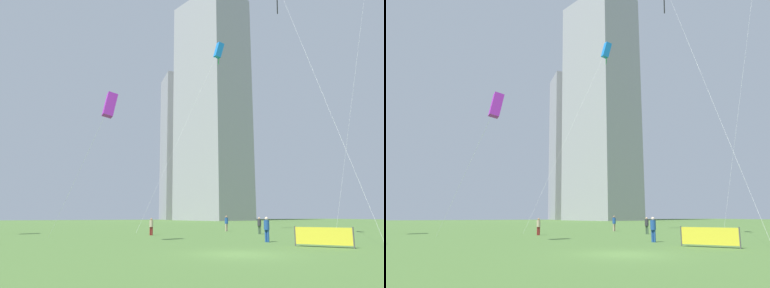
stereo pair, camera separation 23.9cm
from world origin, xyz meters
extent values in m
plane|color=#476B30|center=(0.00, 0.00, 0.00)|extent=(280.00, 280.00, 0.00)
cylinder|color=#1E478C|center=(6.09, 6.42, 0.43)|extent=(0.16, 0.16, 0.87)
cylinder|color=#1E478C|center=(6.16, 6.26, 0.43)|extent=(0.16, 0.16, 0.87)
cylinder|color=#1E478C|center=(6.13, 6.34, 1.21)|extent=(0.40, 0.40, 0.69)
sphere|color=beige|center=(6.13, 6.34, 1.68)|extent=(0.24, 0.24, 0.24)
cylinder|color=#3F593F|center=(12.07, 16.18, 0.42)|extent=(0.16, 0.16, 0.83)
cylinder|color=#3F593F|center=(12.14, 16.02, 0.42)|extent=(0.16, 0.16, 0.83)
cylinder|color=#2D2D33|center=(12.11, 16.10, 1.16)|extent=(0.38, 0.38, 0.66)
sphere|color=tan|center=(12.11, 16.10, 1.60)|extent=(0.22, 0.22, 0.22)
cylinder|color=maroon|center=(1.30, 18.56, 0.40)|extent=(0.15, 0.15, 0.79)
cylinder|color=maroon|center=(1.17, 18.65, 0.40)|extent=(0.15, 0.15, 0.79)
cylinder|color=tan|center=(1.23, 18.61, 1.11)|extent=(0.36, 0.36, 0.63)
sphere|color=#997051|center=(1.23, 18.61, 1.53)|extent=(0.21, 0.21, 0.21)
cylinder|color=tan|center=(12.29, 23.53, 0.45)|extent=(0.17, 0.17, 0.90)
cylinder|color=tan|center=(12.47, 23.58, 0.45)|extent=(0.17, 0.17, 0.90)
cylinder|color=#1E478C|center=(12.38, 23.56, 1.25)|extent=(0.41, 0.41, 0.71)
sphere|color=#997051|center=(12.38, 23.56, 1.73)|extent=(0.24, 0.24, 0.24)
cylinder|color=silver|center=(6.59, 23.75, 12.11)|extent=(11.60, 2.22, 24.23)
cube|color=blue|center=(12.39, 24.86, 24.23)|extent=(1.27, 1.09, 2.26)
cylinder|color=green|center=(12.39, 24.86, 23.07)|extent=(0.18, 0.34, 1.71)
cylinder|color=silver|center=(-6.49, 14.56, 5.00)|extent=(3.18, 9.07, 10.01)
cube|color=purple|center=(-4.91, 10.03, 10.00)|extent=(1.05, 0.76, 1.91)
cylinder|color=silver|center=(9.97, 4.40, 12.40)|extent=(2.17, 11.38, 24.81)
cylinder|color=silver|center=(22.56, 11.59, 17.49)|extent=(8.98, 0.31, 34.98)
cube|color=#939399|center=(54.13, 135.14, 32.81)|extent=(23.36, 18.53, 65.62)
cube|color=#939399|center=(53.40, 107.21, 44.18)|extent=(25.73, 29.94, 88.37)
cylinder|color=#4C4C4C|center=(5.70, 2.71, 0.62)|extent=(0.08, 0.08, 1.24)
cylinder|color=#4C4C4C|center=(7.74, -0.02, 0.62)|extent=(0.08, 0.08, 1.24)
cube|color=yellow|center=(6.72, 1.34, 0.67)|extent=(2.06, 2.75, 1.04)
camera|label=1|loc=(-9.81, -16.29, 1.92)|focal=34.00mm
camera|label=2|loc=(-9.59, -16.38, 1.92)|focal=34.00mm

